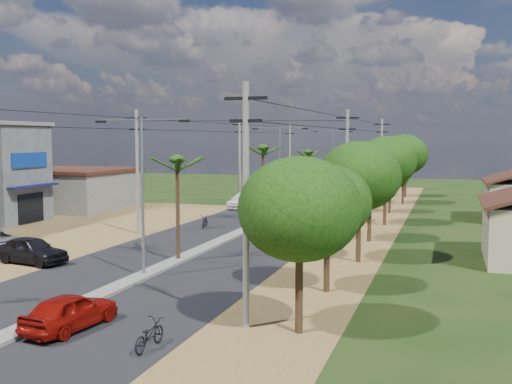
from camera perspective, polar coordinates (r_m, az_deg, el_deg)
ground at (r=30.88m, az=-10.62°, el=-8.00°), size 160.00×160.00×0.00m
road at (r=44.37m, az=-1.28°, el=-3.86°), size 12.00×110.00×0.04m
median at (r=47.17m, az=-0.07°, el=-3.23°), size 1.00×90.00×0.18m
dirt_lot_west at (r=45.82m, az=-22.40°, el=-3.97°), size 18.00×46.00×0.04m
dirt_shoulder_east at (r=42.36m, az=9.67°, el=-4.37°), size 5.00×90.00×0.03m
low_shed at (r=61.82m, az=-17.08°, el=0.29°), size 10.40×10.40×3.95m
tree_east_a at (r=21.10m, az=4.17°, el=-1.65°), size 4.40×4.40×6.37m
tree_east_b at (r=27.01m, az=6.82°, el=-0.98°), size 4.00×4.00×5.83m
tree_east_c at (r=33.76m, az=9.82°, el=1.49°), size 4.60×4.60×6.83m
tree_east_d at (r=40.75m, az=10.81°, el=1.35°), size 4.20×4.20×6.13m
tree_east_e at (r=48.63m, az=12.26°, el=2.82°), size 4.80×4.80×7.14m
tree_east_f at (r=56.68m, az=12.66°, el=1.92°), size 3.80×3.80×5.52m
tree_east_g at (r=64.54m, az=13.89°, el=3.48°), size 5.00×5.00×7.38m
tree_east_h at (r=72.55m, az=14.11°, el=3.17°), size 4.40×4.40×6.52m
palm_median_near at (r=33.67m, az=-7.51°, el=2.66°), size 2.00×2.00×6.15m
palm_median_mid at (r=48.58m, az=0.67°, el=3.89°), size 2.00×2.00×6.55m
palm_median_far at (r=64.03m, az=4.96°, el=3.61°), size 2.00×2.00×5.85m
streetlight_near at (r=30.16m, az=-10.77°, el=0.89°), size 5.10×0.18×8.00m
streetlight_mid at (r=53.40m, az=2.27°, el=2.81°), size 5.10×0.18×8.00m
streetlight_far at (r=77.74m, az=7.30°, el=3.51°), size 5.10×0.18×8.00m
utility_pole_w_b at (r=44.03m, az=-11.23°, el=2.17°), size 1.60×0.24×9.00m
utility_pole_w_c at (r=64.10m, az=-1.57°, el=3.18°), size 1.60×0.24×9.00m
utility_pole_w_d at (r=84.17m, az=3.25°, el=3.65°), size 1.60×0.24×9.00m
utility_pole_e_a at (r=21.64m, az=-0.97°, el=-0.76°), size 1.60×0.24×9.00m
utility_pole_e_b at (r=42.98m, az=8.64°, el=2.14°), size 1.60×0.24×9.00m
utility_pole_e_c at (r=64.76m, az=11.85°, el=3.09°), size 1.60×0.24×9.00m
car_red_near at (r=23.18m, az=-17.28°, el=-10.87°), size 2.07×4.14×1.36m
car_silver_mid at (r=40.30m, az=4.18°, el=-3.83°), size 2.46×4.41×1.38m
car_white_far at (r=59.52m, az=-1.19°, el=-0.83°), size 2.21×5.24×1.51m
car_parked_dark at (r=35.61m, az=-20.60°, el=-5.25°), size 4.64×2.45×1.50m
moto_rider_east at (r=20.61m, az=-10.14°, el=-13.33°), size 0.68×1.84×0.96m
moto_rider_west_a at (r=46.69m, az=-4.87°, el=-2.83°), size 1.10×2.03×1.01m
moto_rider_west_b at (r=66.14m, az=2.31°, el=-0.48°), size 1.05×1.62×0.95m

